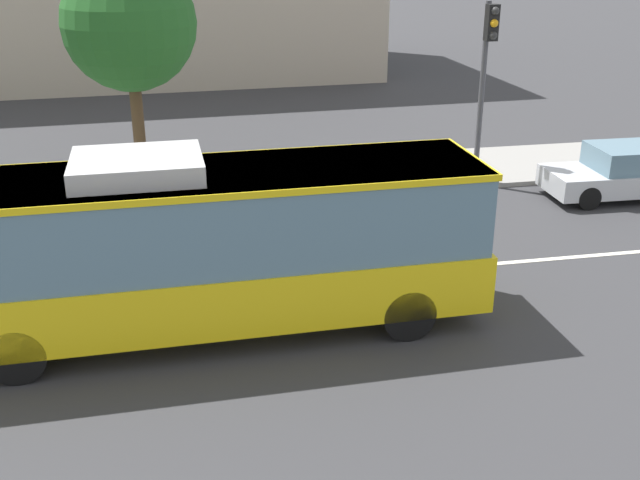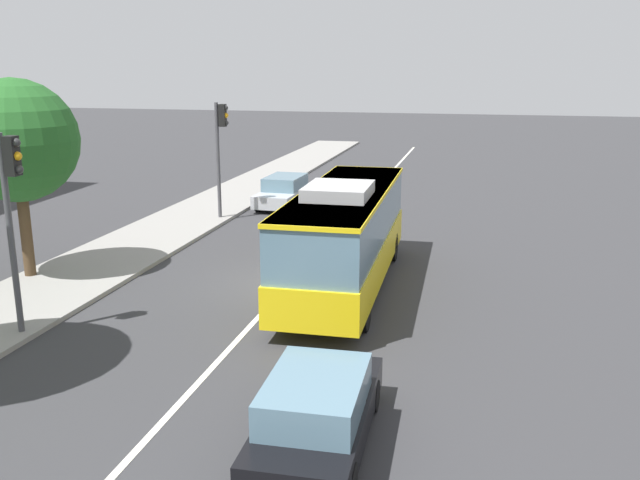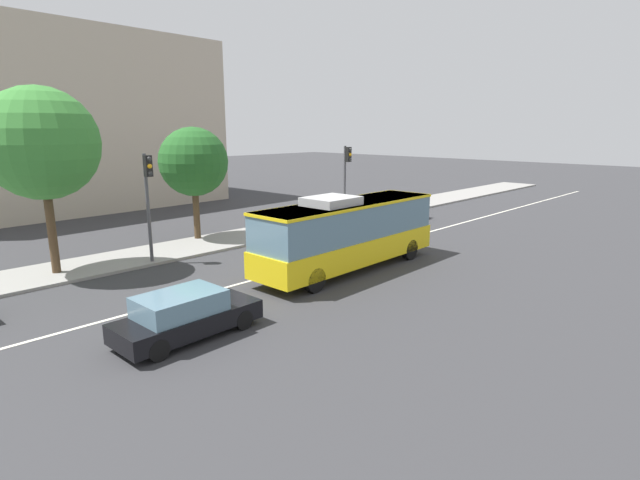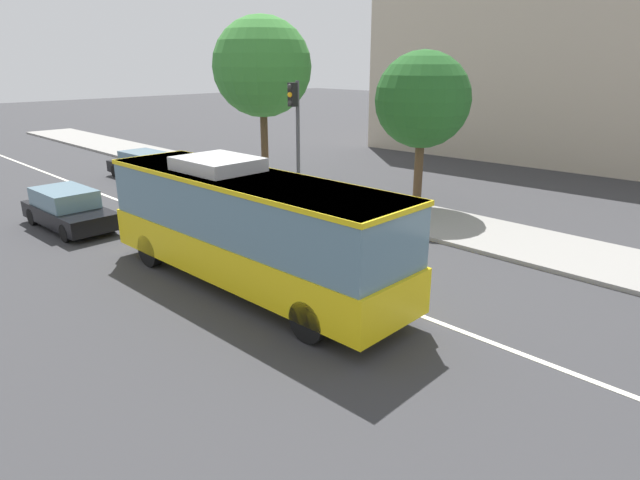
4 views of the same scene
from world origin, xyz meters
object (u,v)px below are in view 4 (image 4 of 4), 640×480
(street_tree_kerbside_left, at_px, (262,67))
(street_tree_kerbside_centre, at_px, (423,100))
(transit_bus, at_px, (247,224))
(traffic_light_mid_block, at_px, (295,121))
(sedan_black_ahead, at_px, (144,165))
(sedan_black, at_px, (68,209))

(street_tree_kerbside_left, xyz_separation_m, street_tree_kerbside_centre, (8.10, 1.57, -1.21))
(transit_bus, bearing_deg, traffic_light_mid_block, 127.86)
(traffic_light_mid_block, height_order, street_tree_kerbside_centre, street_tree_kerbside_centre)
(traffic_light_mid_block, distance_m, street_tree_kerbside_centre, 5.30)
(transit_bus, height_order, street_tree_kerbside_left, street_tree_kerbside_left)
(street_tree_kerbside_centre, bearing_deg, sedan_black_ahead, -159.36)
(traffic_light_mid_block, distance_m, street_tree_kerbside_left, 4.60)
(transit_bus, height_order, sedan_black_ahead, transit_bus)
(sedan_black, distance_m, street_tree_kerbside_centre, 14.29)
(street_tree_kerbside_left, relative_size, street_tree_kerbside_centre, 1.26)
(sedan_black_ahead, height_order, traffic_light_mid_block, traffic_light_mid_block)
(sedan_black, bearing_deg, sedan_black_ahead, 132.63)
(transit_bus, distance_m, traffic_light_mid_block, 9.36)
(sedan_black_ahead, xyz_separation_m, street_tree_kerbside_centre, (13.79, 5.19, 3.75))
(sedan_black_ahead, height_order, street_tree_kerbside_left, street_tree_kerbside_left)
(transit_bus, distance_m, sedan_black_ahead, 16.13)
(transit_bus, bearing_deg, street_tree_kerbside_centre, 97.30)
(transit_bus, height_order, street_tree_kerbside_centre, street_tree_kerbside_centre)
(sedan_black_ahead, distance_m, traffic_light_mid_block, 10.17)
(sedan_black_ahead, height_order, street_tree_kerbside_centre, street_tree_kerbside_centre)
(transit_bus, height_order, sedan_black, transit_bus)
(sedan_black_ahead, xyz_separation_m, street_tree_kerbside_left, (5.69, 3.63, 4.96))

